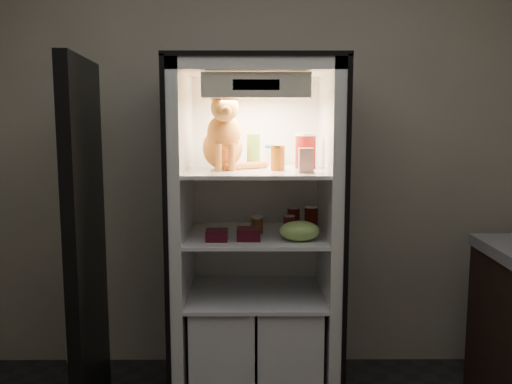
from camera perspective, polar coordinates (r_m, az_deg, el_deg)
room_shell at (r=1.69m, az=0.21°, el=8.75°), size 3.60×3.60×3.60m
refrigerator at (r=3.18m, az=-0.02°, el=-6.55°), size 0.90×0.72×1.88m
fridge_door at (r=2.97m, az=-16.56°, el=-5.53°), size 0.16×0.87×1.85m
tabby_cat at (r=3.05m, az=-3.27°, el=5.34°), size 0.37×0.42×0.43m
parmesan_shaker at (r=3.09m, az=-0.27°, el=4.15°), size 0.07×0.07×0.19m
mayo_tub at (r=3.20m, az=1.67°, el=3.67°), size 0.08×0.08×0.12m
salsa_jar at (r=2.97m, az=2.18°, el=3.44°), size 0.07×0.07×0.13m
pepper_jar at (r=3.09m, az=4.98°, el=4.14°), size 0.11×0.11×0.19m
cream_carton at (r=2.87m, az=5.01°, el=3.17°), size 0.07×0.07×0.12m
soda_can_a at (r=3.16m, az=3.77°, el=-2.72°), size 0.07×0.07×0.13m
soda_can_b at (r=3.14m, az=5.54°, el=-2.72°), size 0.07×0.07×0.14m
soda_can_c at (r=3.02m, az=3.32°, el=-3.40°), size 0.06×0.06×0.11m
condiment_jar at (r=3.08m, az=0.09°, el=-3.31°), size 0.07×0.07×0.09m
grape_bag at (r=2.92m, az=4.38°, el=-3.89°), size 0.21×0.15×0.10m
berry_box_left at (r=2.93m, az=-3.94°, el=-4.32°), size 0.11×0.11×0.06m
berry_box_right at (r=2.94m, az=-0.74°, el=-4.22°), size 0.12×0.12×0.06m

